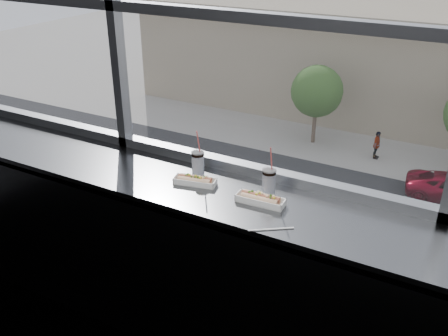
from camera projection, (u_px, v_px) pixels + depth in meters
The scene contains 15 objects.
wall_back_lower at pixel (259, 253), 3.16m from camera, with size 6.00×6.00×0.00m, color black.
counter at pixel (240, 202), 2.72m from camera, with size 6.00×0.55×0.06m, color slate.
counter_fascia at pixel (218, 304), 2.75m from camera, with size 6.00×0.04×1.04m, color slate.
hotdog_tray_left at pixel (195, 180), 2.83m from camera, with size 0.25×0.13×0.06m.
hotdog_tray_right at pixel (260, 199), 2.63m from camera, with size 0.27×0.10×0.06m.
soda_cup_left at pixel (198, 162), 2.90m from camera, with size 0.08×0.08×0.29m.
soda_cup_right at pixel (269, 181), 2.69m from camera, with size 0.08×0.08×0.29m.
loose_straw at pixel (271, 229), 2.41m from camera, with size 0.01×0.01×0.23m, color white.
wrapper at pixel (190, 182), 2.83m from camera, with size 0.09×0.06×0.02m, color silver.
street_asphalt at pixel (427, 233), 24.00m from camera, with size 80.00×10.00×0.06m, color black.
far_sidewalk at pixel (448, 169), 30.31m from camera, with size 80.00×6.00×0.04m, color gray.
car_near_a at pixel (139, 182), 26.46m from camera, with size 6.27×2.61×2.09m, color white.
car_near_b at pixel (260, 217), 23.46m from camera, with size 5.71×2.38×1.90m, color black.
pedestrian_a at pixel (377, 142), 31.18m from camera, with size 0.97×0.72×2.17m, color #66605B.
tree_left at pixel (317, 91), 32.43m from camera, with size 3.41×3.41×5.33m.
Camera 1 is at (1.05, -0.89, 2.43)m, focal length 40.00 mm.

